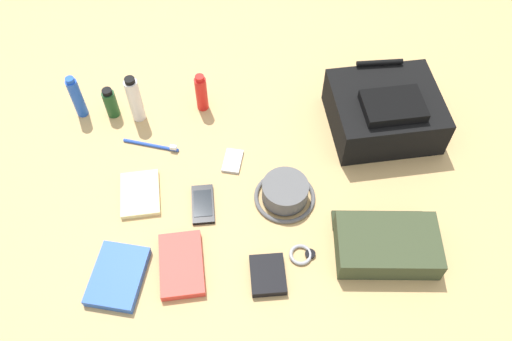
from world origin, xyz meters
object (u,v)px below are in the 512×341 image
at_px(cell_phone, 203,204).
at_px(deodorant_spray, 77,97).
at_px(toothpaste_tube, 135,99).
at_px(bucket_hat, 285,193).
at_px(wristwatch, 302,255).
at_px(backpack, 385,111).
at_px(toothbrush, 154,145).
at_px(shampoo_bottle, 111,103).
at_px(sunscreen_spray, 201,93).
at_px(travel_guidebook, 181,265).
at_px(media_player, 233,161).
at_px(toiletry_pouch, 387,244).
at_px(wallet, 268,275).
at_px(paperback_novel, 118,276).
at_px(notepad, 140,194).

bearing_deg(cell_phone, deodorant_spray, 134.96).
height_order(deodorant_spray, toothpaste_tube, toothpaste_tube).
bearing_deg(bucket_hat, wristwatch, -82.00).
xyz_separation_m(backpack, wristwatch, (-0.31, -0.43, -0.06)).
height_order(wristwatch, toothbrush, toothbrush).
distance_m(deodorant_spray, toothbrush, 0.29).
xyz_separation_m(shampoo_bottle, sunscreen_spray, (0.29, 0.01, 0.01)).
height_order(travel_guidebook, wristwatch, travel_guidebook).
bearing_deg(sunscreen_spray, media_player, -69.78).
distance_m(shampoo_bottle, toothpaste_tube, 0.09).
height_order(travel_guidebook, media_player, travel_guidebook).
bearing_deg(backpack, bucket_hat, -143.71).
height_order(backpack, toiletry_pouch, backpack).
bearing_deg(sunscreen_spray, wristwatch, -65.47).
bearing_deg(cell_phone, toiletry_pouch, -20.27).
relative_size(travel_guidebook, media_player, 1.99).
distance_m(backpack, cell_phone, 0.62).
xyz_separation_m(backpack, wallet, (-0.40, -0.48, -0.06)).
distance_m(sunscreen_spray, paperback_novel, 0.63).
height_order(toothpaste_tube, wallet, toothpaste_tube).
distance_m(media_player, notepad, 0.29).
bearing_deg(wristwatch, shampoo_bottle, 134.57).
distance_m(deodorant_spray, sunscreen_spray, 0.39).
height_order(backpack, notepad, backpack).
relative_size(shampoo_bottle, media_player, 1.17).
distance_m(shampoo_bottle, cell_phone, 0.46).
distance_m(sunscreen_spray, cell_phone, 0.38).
height_order(shampoo_bottle, sunscreen_spray, sunscreen_spray).
xyz_separation_m(deodorant_spray, paperback_novel, (0.15, -0.58, -0.06)).
relative_size(toiletry_pouch, media_player, 3.00).
relative_size(cell_phone, toothbrush, 0.73).
height_order(deodorant_spray, notepad, deodorant_spray).
height_order(bucket_hat, paperback_novel, bucket_hat).
relative_size(toiletry_pouch, toothbrush, 1.65).
bearing_deg(media_player, cell_phone, -122.59).
bearing_deg(deodorant_spray, wristwatch, -41.07).
bearing_deg(paperback_novel, toothpaste_tube, 86.85).
distance_m(bucket_hat, paperback_novel, 0.51).
bearing_deg(paperback_novel, bucket_hat, 24.59).
distance_m(toiletry_pouch, wallet, 0.33).
xyz_separation_m(deodorant_spray, shampoo_bottle, (0.10, -0.01, -0.02)).
xyz_separation_m(deodorant_spray, wallet, (0.54, -0.61, -0.06)).
bearing_deg(shampoo_bottle, paperback_novel, -84.84).
relative_size(toiletry_pouch, sunscreen_spray, 2.02).
height_order(paperback_novel, travel_guidebook, same).
relative_size(backpack, wristwatch, 4.74).
bearing_deg(toiletry_pouch, media_player, 140.39).
bearing_deg(cell_phone, wallet, -54.77).
bearing_deg(cell_phone, sunscreen_spray, 88.60).
relative_size(sunscreen_spray, wallet, 1.27).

